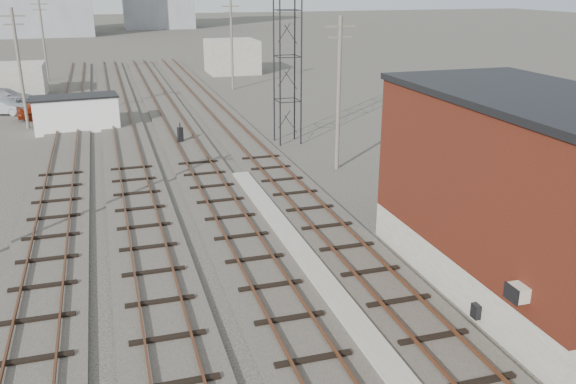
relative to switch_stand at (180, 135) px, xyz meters
name	(u,v)px	position (x,y,z in m)	size (l,w,h in m)	color
ground	(169,89)	(1.81, 23.31, -0.67)	(320.00, 320.00, 0.00)	#282621
track_right	(234,131)	(4.31, 2.31, -0.57)	(3.20, 90.00, 0.39)	#332D28
track_mid_right	(181,135)	(0.31, 2.31, -0.57)	(3.20, 90.00, 0.39)	#332D28
track_mid_left	(125,139)	(-3.69, 2.31, -0.57)	(3.20, 90.00, 0.39)	#332D28
track_left	(66,143)	(-7.69, 2.31, -0.57)	(3.20, 90.00, 0.39)	#332D28
platform_curb	(323,283)	(2.31, -22.69, -0.54)	(0.90, 28.00, 0.26)	gray
brick_building	(528,194)	(9.31, -24.69, 2.96)	(6.54, 12.20, 7.22)	gray
lattice_tower	(287,33)	(7.31, -1.69, 6.83)	(1.60, 1.60, 15.00)	black
utility_pole_left_b	(19,66)	(-10.69, 8.31, 4.12)	(1.80, 0.24, 9.00)	#595147
utility_pole_left_c	(43,38)	(-10.69, 33.31, 4.12)	(1.80, 0.24, 9.00)	#595147
utility_pole_right_a	(339,90)	(8.31, -8.69, 4.12)	(1.80, 0.24, 9.00)	#595147
utility_pole_right_b	(232,43)	(8.31, 21.31, 4.12)	(1.80, 0.24, 9.00)	#595147
shed_left	(2,81)	(-14.19, 23.31, 0.93)	(8.00, 5.00, 3.20)	gray
shed_right	(232,56)	(10.81, 33.31, 1.33)	(6.00, 6.00, 4.00)	gray
switch_stand	(180,135)	(0.00, 0.00, 0.00)	(0.41, 0.41, 1.43)	black
site_trailer	(76,113)	(-7.00, 6.51, 0.67)	(6.53, 3.29, 2.66)	white
car_red	(46,109)	(-9.53, 11.83, 0.11)	(1.86, 4.61, 1.57)	maroon
car_silver	(3,107)	(-13.19, 14.46, -0.03)	(1.36, 3.91, 1.29)	#A4A8AC
car_grey	(5,97)	(-13.52, 19.10, 0.08)	(2.11, 5.18, 1.50)	gray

